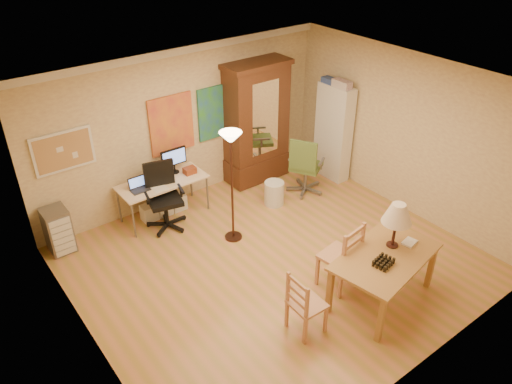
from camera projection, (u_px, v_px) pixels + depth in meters
floor at (275, 262)px, 7.51m from camera, size 5.50×5.50×0.00m
crown_molding at (179, 51)px, 7.81m from camera, size 5.50×0.08×0.12m
corkboard at (63, 151)px, 7.35m from camera, size 0.90×0.04×0.62m
art_panel_left at (171, 124)px, 8.31m from camera, size 0.80×0.04×1.00m
art_panel_right at (217, 112)px, 8.77m from camera, size 0.75×0.04×0.95m
dining_table at (390, 243)px, 6.45m from camera, size 1.62×1.14×1.39m
ladder_chair_back at (341, 257)px, 6.83m from camera, size 0.54×0.52×1.04m
ladder_chair_left at (305, 305)px, 6.14m from camera, size 0.41×0.42×0.89m
torchiere_lamp at (231, 155)px, 7.27m from camera, size 0.34×0.34×1.85m
computer_desk at (164, 194)px, 8.41m from camera, size 1.47×0.64×1.11m
office_chair_black at (165, 210)px, 8.18m from camera, size 0.68×0.68×1.11m
office_chair_green at (305, 178)px, 9.10m from camera, size 0.69×0.69×1.11m
drawer_cart at (58, 230)px, 7.59m from camera, size 0.36×0.43×0.72m
armoire at (256, 130)px, 9.22m from camera, size 1.24×0.59×2.27m
bookshelf at (333, 133)px, 9.33m from camera, size 0.27×0.73×1.82m
wastebin at (274, 193)px, 8.79m from camera, size 0.35×0.35×0.44m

